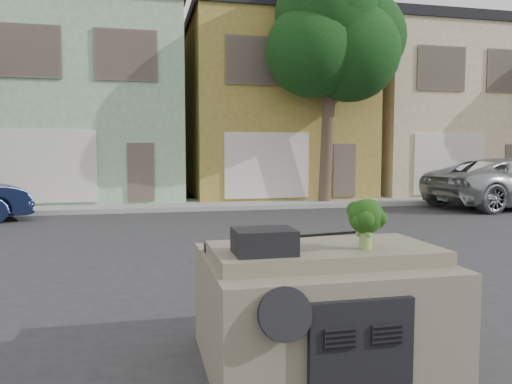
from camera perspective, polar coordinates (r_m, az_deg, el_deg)
name	(u,v)px	position (r m, az deg, el deg)	size (l,w,h in m)	color
ground_plane	(248,282)	(7.56, -0.94, -10.20)	(120.00, 120.00, 0.00)	#303033
sidewalk	(186,205)	(17.82, -7.99, -1.45)	(40.00, 3.00, 0.15)	gray
townhouse_mint	(91,107)	(21.82, -18.36, 9.19)	(7.20, 8.20, 7.55)	#92B992
townhouse_tan	(268,111)	(22.42, 1.36, 9.29)	(7.20, 8.20, 7.55)	olive
townhouse_beige	(420,113)	(25.33, 18.22, 8.52)	(7.20, 8.20, 7.55)	#CFB790
silver_pickup	(511,207)	(19.63, 27.13, -1.57)	(2.85, 6.18, 1.72)	#A3A6A9
tree_near	(328,87)	(18.31, 8.19, 11.81)	(4.40, 4.00, 8.50)	#113510
car_dashboard	(317,305)	(4.63, 7.00, -12.64)	(2.00, 1.80, 1.12)	#6E6651
instrument_hump	(264,241)	(3.98, 0.92, -5.67)	(0.48, 0.38, 0.20)	black
wiper_arm	(331,234)	(4.94, 8.62, -4.76)	(0.70, 0.03, 0.02)	black
broccoli	(366,223)	(4.27, 12.44, -3.52)	(0.35, 0.35, 0.43)	#15340C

